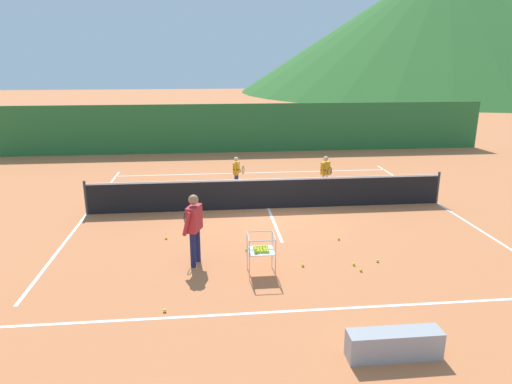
% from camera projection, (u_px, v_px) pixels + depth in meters
% --- Properties ---
extents(ground_plane, '(120.00, 120.00, 0.00)m').
position_uv_depth(ground_plane, '(268.00, 208.00, 14.51)').
color(ground_plane, '#C67042').
extents(line_baseline_near, '(11.16, 0.08, 0.01)m').
position_uv_depth(line_baseline_near, '(310.00, 310.00, 8.64)').
color(line_baseline_near, white).
rests_on(line_baseline_near, ground).
extents(line_baseline_far, '(11.16, 0.08, 0.01)m').
position_uv_depth(line_baseline_far, '(254.00, 173.00, 19.02)').
color(line_baseline_far, white).
rests_on(line_baseline_far, ground).
extents(line_sideline_west, '(0.08, 10.87, 0.01)m').
position_uv_depth(line_sideline_west, '(86.00, 214.00, 13.96)').
color(line_sideline_west, white).
rests_on(line_sideline_west, ground).
extents(line_sideline_east, '(0.08, 10.87, 0.01)m').
position_uv_depth(line_sideline_east, '(437.00, 203.00, 15.05)').
color(line_sideline_east, white).
rests_on(line_sideline_east, ground).
extents(line_service_center, '(0.08, 5.64, 0.01)m').
position_uv_depth(line_service_center, '(268.00, 208.00, 14.51)').
color(line_service_center, white).
rests_on(line_service_center, ground).
extents(tennis_net, '(11.17, 0.08, 1.05)m').
position_uv_depth(tennis_net, '(268.00, 193.00, 14.37)').
color(tennis_net, '#333338').
rests_on(tennis_net, ground).
extents(instructor, '(0.46, 0.83, 1.66)m').
position_uv_depth(instructor, '(194.00, 223.00, 10.33)').
color(instructor, '#191E4C').
rests_on(instructor, ground).
extents(student_0, '(0.41, 0.66, 1.20)m').
position_uv_depth(student_0, '(237.00, 170.00, 16.39)').
color(student_0, navy).
rests_on(student_0, ground).
extents(student_1, '(0.48, 0.67, 1.27)m').
position_uv_depth(student_1, '(326.00, 170.00, 16.17)').
color(student_1, silver).
rests_on(student_1, ground).
extents(ball_cart, '(0.58, 0.58, 0.90)m').
position_uv_depth(ball_cart, '(261.00, 249.00, 9.94)').
color(ball_cart, '#B7B7BC').
rests_on(ball_cart, ground).
extents(tennis_ball_0, '(0.07, 0.07, 0.07)m').
position_uv_depth(tennis_ball_0, '(166.00, 238.00, 12.03)').
color(tennis_ball_0, yellow).
rests_on(tennis_ball_0, ground).
extents(tennis_ball_1, '(0.07, 0.07, 0.07)m').
position_uv_depth(tennis_ball_1, '(361.00, 270.00, 10.20)').
color(tennis_ball_1, yellow).
rests_on(tennis_ball_1, ground).
extents(tennis_ball_2, '(0.07, 0.07, 0.07)m').
position_uv_depth(tennis_ball_2, '(165.00, 310.00, 8.57)').
color(tennis_ball_2, yellow).
rests_on(tennis_ball_2, ground).
extents(tennis_ball_3, '(0.07, 0.07, 0.07)m').
position_uv_depth(tennis_ball_3, '(354.00, 264.00, 10.50)').
color(tennis_ball_3, yellow).
rests_on(tennis_ball_3, ground).
extents(tennis_ball_4, '(0.07, 0.07, 0.07)m').
position_uv_depth(tennis_ball_4, '(303.00, 265.00, 10.44)').
color(tennis_ball_4, yellow).
rests_on(tennis_ball_4, ground).
extents(tennis_ball_5, '(0.07, 0.07, 0.07)m').
position_uv_depth(tennis_ball_5, '(247.00, 250.00, 11.30)').
color(tennis_ball_5, yellow).
rests_on(tennis_ball_5, ground).
extents(tennis_ball_6, '(0.07, 0.07, 0.07)m').
position_uv_depth(tennis_ball_6, '(378.00, 261.00, 10.68)').
color(tennis_ball_6, yellow).
rests_on(tennis_ball_6, ground).
extents(tennis_ball_7, '(0.07, 0.07, 0.07)m').
position_uv_depth(tennis_ball_7, '(199.00, 234.00, 12.33)').
color(tennis_ball_7, yellow).
rests_on(tennis_ball_7, ground).
extents(tennis_ball_8, '(0.07, 0.07, 0.07)m').
position_uv_depth(tennis_ball_8, '(339.00, 239.00, 11.98)').
color(tennis_ball_8, yellow).
rests_on(tennis_ball_8, ground).
extents(windscreen_fence, '(24.54, 0.08, 2.42)m').
position_uv_depth(windscreen_fence, '(245.00, 128.00, 22.97)').
color(windscreen_fence, '#286B33').
rests_on(windscreen_fence, ground).
extents(courtside_bench, '(1.50, 0.36, 0.46)m').
position_uv_depth(courtside_bench, '(394.00, 344.00, 7.23)').
color(courtside_bench, '#99999E').
rests_on(courtside_bench, ground).
extents(hill_0, '(55.09, 55.09, 17.63)m').
position_uv_depth(hill_0, '(440.00, 26.00, 63.54)').
color(hill_0, '#2D6628').
rests_on(hill_0, ground).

